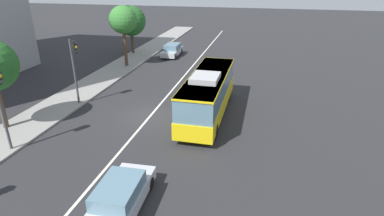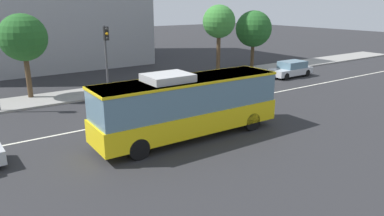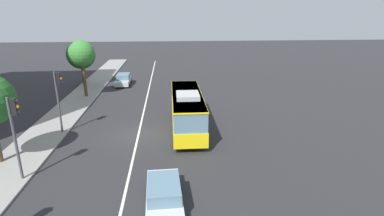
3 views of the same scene
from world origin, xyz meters
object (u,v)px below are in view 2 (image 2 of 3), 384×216
(traffic_light_near_corner, at_px, (106,49))
(street_tree_kerbside_right, at_px, (23,38))
(transit_bus, at_px, (188,103))
(sedan_silver, at_px, (291,69))
(street_tree_kerbside_left, at_px, (219,22))
(street_tree_kerbside_centre, at_px, (254,29))

(traffic_light_near_corner, bearing_deg, street_tree_kerbside_right, -118.01)
(transit_bus, relative_size, sedan_silver, 2.21)
(street_tree_kerbside_left, xyz_separation_m, street_tree_kerbside_centre, (6.06, 1.79, -0.94))
(transit_bus, distance_m, street_tree_kerbside_right, 14.13)
(sedan_silver, xyz_separation_m, traffic_light_near_corner, (-17.12, 2.60, 2.84))
(street_tree_kerbside_right, bearing_deg, street_tree_kerbside_left, -5.66)
(street_tree_kerbside_centre, bearing_deg, transit_bus, -142.39)
(transit_bus, bearing_deg, traffic_light_near_corner, 91.66)
(street_tree_kerbside_right, bearing_deg, transit_bus, -67.81)
(traffic_light_near_corner, distance_m, street_tree_kerbside_centre, 17.40)
(traffic_light_near_corner, bearing_deg, street_tree_kerbside_centre, 98.12)
(street_tree_kerbside_right, bearing_deg, sedan_silver, -13.12)
(transit_bus, bearing_deg, street_tree_kerbside_centre, 37.98)
(traffic_light_near_corner, relative_size, street_tree_kerbside_centre, 0.86)
(transit_bus, relative_size, street_tree_kerbside_centre, 1.66)
(sedan_silver, xyz_separation_m, street_tree_kerbside_left, (-6.01, 3.56, 4.36))
(sedan_silver, distance_m, street_tree_kerbside_right, 23.02)
(street_tree_kerbside_left, bearing_deg, street_tree_kerbside_right, 174.34)
(sedan_silver, distance_m, street_tree_kerbside_left, 8.23)
(transit_bus, bearing_deg, sedan_silver, 24.87)
(street_tree_kerbside_centre, height_order, street_tree_kerbside_right, street_tree_kerbside_right)
(street_tree_kerbside_left, bearing_deg, transit_bus, -134.02)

